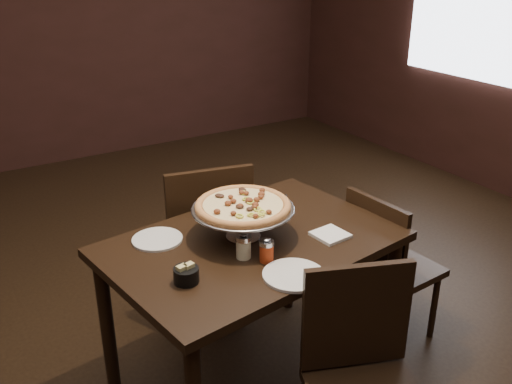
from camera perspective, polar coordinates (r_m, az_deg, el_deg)
room at (r=2.34m, az=-0.94°, el=10.16°), size 6.04×7.04×2.84m
dining_table at (r=2.52m, az=-0.37°, el=-6.83°), size 1.33×0.98×0.77m
pizza_stand at (r=2.43m, az=-1.32°, el=-1.43°), size 0.44×0.44×0.18m
parmesan_shaker at (r=2.32m, az=-1.26°, el=-5.42°), size 0.06×0.06×0.11m
pepper_flake_shaker at (r=2.29m, az=1.06°, el=-5.86°), size 0.06×0.06×0.11m
packet_caddy at (r=2.18m, az=-7.00°, el=-8.19°), size 0.10×0.10×0.08m
napkin_stack at (r=2.52m, az=7.44°, el=-4.27°), size 0.15×0.15×0.01m
plate_left at (r=2.50m, az=-9.84°, el=-4.68°), size 0.22×0.22×0.01m
plate_near at (r=2.22m, az=3.79°, el=-8.28°), size 0.24×0.24×0.01m
serving_spatula at (r=2.48m, az=2.96°, el=-1.06°), size 0.17×0.17×0.02m
chair_far at (r=3.04m, az=-5.06°, el=-4.53°), size 0.53×0.53×0.95m
chair_near at (r=2.23m, az=10.73°, el=-17.69°), size 0.54×0.54×0.89m
chair_side at (r=2.99m, az=12.94°, el=-6.91°), size 0.42×0.42×0.84m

